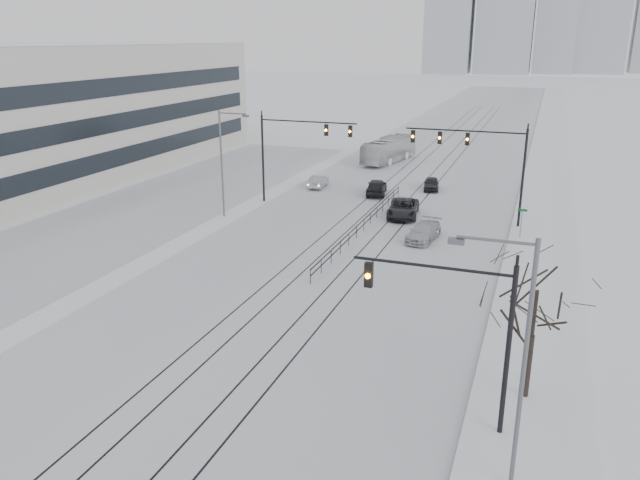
{
  "coord_description": "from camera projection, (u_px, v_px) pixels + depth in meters",
  "views": [
    {
      "loc": [
        12.89,
        -15.77,
        14.69
      ],
      "look_at": [
        0.87,
        17.37,
        3.2
      ],
      "focal_mm": 35.0,
      "sensor_mm": 36.0,
      "label": 1
    }
  ],
  "objects": [
    {
      "name": "office_building",
      "position": [
        25.0,
        115.0,
        64.24
      ],
      "size": [
        20.2,
        62.2,
        14.11
      ],
      "color": "beige",
      "rests_on": "ground"
    },
    {
      "name": "sedan_nb_far",
      "position": [
        431.0,
        184.0,
        62.77
      ],
      "size": [
        2.04,
        3.85,
        1.25
      ],
      "primitive_type": "imported",
      "rotation": [
        0.0,
        0.0,
        0.16
      ],
      "color": "black",
      "rests_on": "ground"
    },
    {
      "name": "parking_strip",
      "position": [
        180.0,
        196.0,
        60.59
      ],
      "size": [
        14.0,
        60.0,
        0.03
      ],
      "primitive_type": "cube",
      "color": "silver",
      "rests_on": "ground"
    },
    {
      "name": "traffic_mast_nw",
      "position": [
        292.0,
        144.0,
        56.04
      ],
      "size": [
        9.1,
        0.37,
        8.0
      ],
      "color": "black",
      "rests_on": "ground"
    },
    {
      "name": "street_light_east",
      "position": [
        516.0,
        351.0,
        19.78
      ],
      "size": [
        2.73,
        0.25,
        9.0
      ],
      "color": "#595B60",
      "rests_on": "ground"
    },
    {
      "name": "box_truck",
      "position": [
        389.0,
        150.0,
        76.52
      ],
      "size": [
        4.61,
        11.03,
        2.99
      ],
      "primitive_type": "imported",
      "rotation": [
        0.0,
        0.0,
        2.94
      ],
      "color": "silver",
      "rests_on": "ground"
    },
    {
      "name": "sedan_sb_inner",
      "position": [
        377.0,
        187.0,
        60.83
      ],
      "size": [
        2.62,
        4.84,
        1.56
      ],
      "primitive_type": "imported",
      "rotation": [
        0.0,
        0.0,
        3.32
      ],
      "color": "black",
      "rests_on": "ground"
    },
    {
      "name": "curb",
      "position": [
        526.0,
        169.0,
        72.86
      ],
      "size": [
        0.1,
        260.0,
        0.12
      ],
      "primitive_type": "cube",
      "color": "gray",
      "rests_on": "ground"
    },
    {
      "name": "tram_rails",
      "position": [
        393.0,
        201.0,
        58.57
      ],
      "size": [
        5.3,
        180.0,
        0.01
      ],
      "color": "black",
      "rests_on": "ground"
    },
    {
      "name": "sedan_sb_outer",
      "position": [
        318.0,
        182.0,
        63.78
      ],
      "size": [
        1.7,
        3.91,
        1.25
      ],
      "primitive_type": "imported",
      "rotation": [
        0.0,
        0.0,
        3.24
      ],
      "color": "gray",
      "rests_on": "ground"
    },
    {
      "name": "road",
      "position": [
        432.0,
        163.0,
        76.45
      ],
      "size": [
        22.0,
        260.0,
        0.02
      ],
      "primitive_type": "cube",
      "color": "silver",
      "rests_on": "ground"
    },
    {
      "name": "street_sign",
      "position": [
        522.0,
        219.0,
        47.11
      ],
      "size": [
        0.7,
        0.06,
        2.4
      ],
      "color": "#595B60",
      "rests_on": "ground"
    },
    {
      "name": "median_fence",
      "position": [
        364.0,
        225.0,
        49.48
      ],
      "size": [
        0.06,
        24.0,
        1.0
      ],
      "color": "black",
      "rests_on": "ground"
    },
    {
      "name": "traffic_mast_near",
      "position": [
        466.0,
        322.0,
        23.28
      ],
      "size": [
        6.1,
        0.37,
        7.0
      ],
      "color": "black",
      "rests_on": "ground"
    },
    {
      "name": "sedan_nb_front",
      "position": [
        403.0,
        208.0,
        53.35
      ],
      "size": [
        3.11,
        5.57,
        1.47
      ],
      "primitive_type": "imported",
      "rotation": [
        0.0,
        0.0,
        0.13
      ],
      "color": "black",
      "rests_on": "ground"
    },
    {
      "name": "sidewalk_east",
      "position": [
        548.0,
        170.0,
        72.05
      ],
      "size": [
        5.0,
        260.0,
        0.16
      ],
      "primitive_type": "cube",
      "color": "white",
      "rests_on": "ground"
    },
    {
      "name": "bare_tree",
      "position": [
        536.0,
        302.0,
        25.2
      ],
      "size": [
        4.4,
        4.4,
        6.1
      ],
      "color": "black",
      "rests_on": "ground"
    },
    {
      "name": "sedan_nb_right",
      "position": [
        424.0,
        232.0,
        47.18
      ],
      "size": [
        2.32,
        4.67,
        1.31
      ],
      "primitive_type": "imported",
      "rotation": [
        0.0,
        0.0,
        -0.11
      ],
      "color": "#B3B4BB",
      "rests_on": "ground"
    },
    {
      "name": "ground",
      "position": [
        136.0,
        458.0,
        22.83
      ],
      "size": [
        500.0,
        500.0,
        0.0
      ],
      "primitive_type": "plane",
      "color": "white",
      "rests_on": "ground"
    },
    {
      "name": "traffic_mast_ne",
      "position": [
        481.0,
        155.0,
        49.68
      ],
      "size": [
        9.6,
        0.37,
        8.0
      ],
      "color": "black",
      "rests_on": "ground"
    },
    {
      "name": "street_light_west",
      "position": [
        224.0,
        157.0,
        51.99
      ],
      "size": [
        2.73,
        0.25,
        9.0
      ],
      "color": "#595B60",
      "rests_on": "ground"
    }
  ]
}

